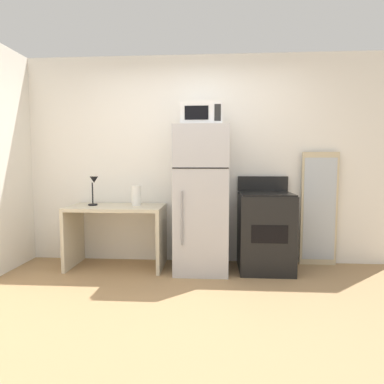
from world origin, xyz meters
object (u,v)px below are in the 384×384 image
object	(u,v)px
desk	(117,225)
oven_range	(265,231)
leaning_mirror	(319,209)
microwave	(202,115)
refrigerator	(202,199)
paper_towel_roll	(136,196)
desk_lamp	(94,186)

from	to	relation	value
desk	oven_range	world-z (taller)	oven_range
oven_range	leaning_mirror	size ratio (longest dim) A/B	0.79
desk	microwave	xyz separation A→B (m)	(1.03, -0.05, 1.29)
desk	microwave	size ratio (longest dim) A/B	2.47
refrigerator	microwave	bearing A→B (deg)	-89.69
desk	paper_towel_roll	bearing A→B (deg)	12.64
desk	paper_towel_roll	distance (m)	0.42
refrigerator	paper_towel_roll	bearing A→B (deg)	174.07
refrigerator	microwave	xyz separation A→B (m)	(0.00, -0.02, 0.97)
desk_lamp	refrigerator	bearing A→B (deg)	-2.02
microwave	refrigerator	bearing A→B (deg)	90.31
paper_towel_roll	refrigerator	distance (m)	0.80
refrigerator	microwave	size ratio (longest dim) A/B	3.66
desk	oven_range	xyz separation A→B (m)	(1.78, 0.00, -0.06)
desk	oven_range	size ratio (longest dim) A/B	1.03
leaning_mirror	desk_lamp	bearing A→B (deg)	-174.99
desk_lamp	microwave	xyz separation A→B (m)	(1.31, -0.07, 0.82)
microwave	desk	bearing A→B (deg)	177.12
paper_towel_roll	refrigerator	xyz separation A→B (m)	(0.80, -0.08, -0.03)
desk	oven_range	distance (m)	1.78
paper_towel_roll	leaning_mirror	distance (m)	2.25
microwave	paper_towel_roll	bearing A→B (deg)	172.57
desk_lamp	microwave	distance (m)	1.55
microwave	leaning_mirror	world-z (taller)	microwave
desk	paper_towel_roll	world-z (taller)	paper_towel_roll
desk_lamp	refrigerator	size ratio (longest dim) A/B	0.21
desk_lamp	paper_towel_roll	distance (m)	0.53
desk	leaning_mirror	bearing A→B (deg)	5.92
desk	oven_range	bearing A→B (deg)	0.03
oven_range	desk_lamp	bearing A→B (deg)	179.60
desk_lamp	microwave	bearing A→B (deg)	-2.95
oven_range	leaning_mirror	bearing A→B (deg)	20.27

